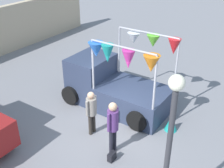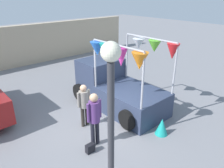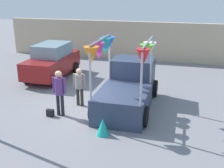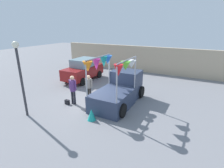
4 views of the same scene
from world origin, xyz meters
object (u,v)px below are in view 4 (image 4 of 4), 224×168
Objects in this scene: person_vendor at (89,85)px; parked_car at (83,69)px; handbag at (67,102)px; vendor_truck at (120,88)px; person_customer at (73,87)px; folded_kite_bundle_teal at (91,115)px; street_lamp at (20,69)px.

parked_car is at bearing 131.10° from person_vendor.
person_vendor reaches higher than handbag.
vendor_truck reaches higher than handbag.
person_customer is (-2.32, -1.62, 0.20)m from vendor_truck.
folded_kite_bundle_teal is (1.66, -2.19, -0.67)m from person_vendor.
street_lamp is at bearing -80.08° from parked_car.
person_vendor is 2.82m from folded_kite_bundle_teal.
street_lamp is (-3.63, -3.89, 1.64)m from vendor_truck.
parked_car is at bearing 119.48° from person_customer.
vendor_truck is 2.84m from person_customer.
parked_car is at bearing 150.07° from vendor_truck.
folded_kite_bundle_teal is at bearing -27.92° from person_customer.
person_customer is 0.46× the size of street_lamp.
street_lamp reaches higher than handbag.
vendor_truck is 2.01m from person_vendor.
handbag is at bearing -145.77° from vendor_truck.
person_customer reaches higher than person_vendor.
parked_car is 6.94m from street_lamp.
parked_car reaches higher than person_customer.
handbag is 2.55m from folded_kite_bundle_teal.
street_lamp is (-0.96, -2.07, 2.40)m from handbag.
person_customer is 2.44m from folded_kite_bundle_teal.
street_lamp is 4.20m from folded_kite_bundle_teal.
handbag is (-0.73, -1.31, -0.83)m from person_vendor.
folded_kite_bundle_teal is at bearing -50.43° from parked_car.
folded_kite_bundle_teal is at bearing -52.85° from person_vendor.
vendor_truck reaches higher than person_customer.
folded_kite_bundle_teal is at bearing -20.22° from handbag.
person_customer is at bearing -145.13° from vendor_truck.
parked_car is 7.11m from folded_kite_bundle_teal.
parked_car is (-4.80, 2.76, 0.04)m from vendor_truck.
vendor_truck is 3.32m from handbag.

